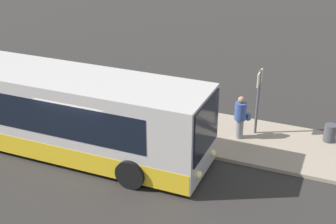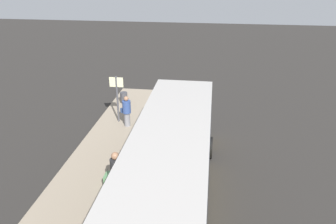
{
  "view_description": "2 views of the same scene",
  "coord_description": "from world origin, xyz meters",
  "px_view_note": "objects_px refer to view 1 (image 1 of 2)",
  "views": [
    {
      "loc": [
        7.91,
        -11.86,
        8.39
      ],
      "look_at": [
        2.59,
        0.87,
        1.87
      ],
      "focal_mm": 50.0,
      "sensor_mm": 36.0,
      "label": 1
    },
    {
      "loc": [
        -10.48,
        -0.92,
        7.75
      ],
      "look_at": [
        2.59,
        0.87,
        1.87
      ],
      "focal_mm": 35.0,
      "sensor_mm": 36.0,
      "label": 2
    }
  ],
  "objects_px": {
    "passenger_waiting": "(90,100)",
    "trash_bin": "(330,133)",
    "suitcase": "(107,113)",
    "bus_lead": "(39,108)",
    "passenger_boarding": "(240,116)",
    "sign_post": "(258,93)"
  },
  "relations": [
    {
      "from": "passenger_waiting",
      "to": "trash_bin",
      "type": "bearing_deg",
      "value": 111.89
    },
    {
      "from": "passenger_boarding",
      "to": "suitcase",
      "type": "bearing_deg",
      "value": -134.15
    },
    {
      "from": "trash_bin",
      "to": "passenger_waiting",
      "type": "bearing_deg",
      "value": -166.51
    },
    {
      "from": "passenger_waiting",
      "to": "sign_post",
      "type": "bearing_deg",
      "value": 113.84
    },
    {
      "from": "sign_post",
      "to": "trash_bin",
      "type": "height_order",
      "value": "sign_post"
    },
    {
      "from": "bus_lead",
      "to": "passenger_waiting",
      "type": "relative_size",
      "value": 6.77
    },
    {
      "from": "passenger_waiting",
      "to": "sign_post",
      "type": "relative_size",
      "value": 0.73
    },
    {
      "from": "bus_lead",
      "to": "sign_post",
      "type": "bearing_deg",
      "value": 27.06
    },
    {
      "from": "suitcase",
      "to": "trash_bin",
      "type": "bearing_deg",
      "value": 10.98
    },
    {
      "from": "bus_lead",
      "to": "suitcase",
      "type": "bearing_deg",
      "value": 60.93
    },
    {
      "from": "bus_lead",
      "to": "passenger_waiting",
      "type": "bearing_deg",
      "value": 64.38
    },
    {
      "from": "passenger_waiting",
      "to": "trash_bin",
      "type": "height_order",
      "value": "passenger_waiting"
    },
    {
      "from": "passenger_boarding",
      "to": "passenger_waiting",
      "type": "distance_m",
      "value": 5.76
    },
    {
      "from": "passenger_boarding",
      "to": "sign_post",
      "type": "xyz_separation_m",
      "value": [
        0.46,
        0.59,
        0.74
      ]
    },
    {
      "from": "bus_lead",
      "to": "passenger_waiting",
      "type": "height_order",
      "value": "bus_lead"
    },
    {
      "from": "passenger_boarding",
      "to": "bus_lead",
      "type": "bearing_deg",
      "value": -116.31
    },
    {
      "from": "bus_lead",
      "to": "passenger_boarding",
      "type": "distance_m",
      "value": 7.23
    },
    {
      "from": "trash_bin",
      "to": "sign_post",
      "type": "bearing_deg",
      "value": -171.13
    },
    {
      "from": "passenger_waiting",
      "to": "trash_bin",
      "type": "xyz_separation_m",
      "value": [
        8.76,
        2.1,
        -0.67
      ]
    },
    {
      "from": "suitcase",
      "to": "sign_post",
      "type": "xyz_separation_m",
      "value": [
        5.7,
        1.21,
        1.3
      ]
    },
    {
      "from": "bus_lead",
      "to": "sign_post",
      "type": "height_order",
      "value": "bus_lead"
    },
    {
      "from": "passenger_boarding",
      "to": "suitcase",
      "type": "distance_m",
      "value": 5.31
    }
  ]
}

